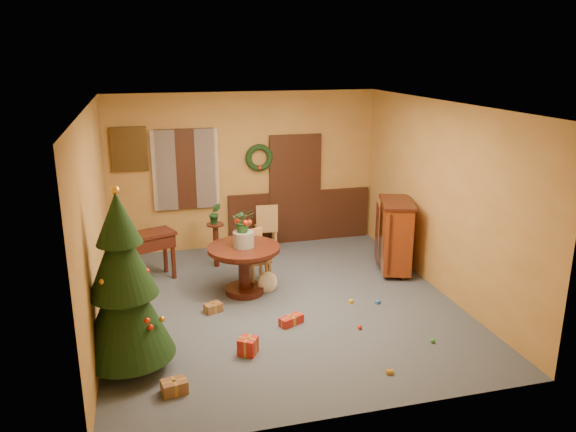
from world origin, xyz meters
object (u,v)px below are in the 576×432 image
object	(u,v)px
writing_desk	(146,245)
christmas_tree	(124,286)
chair_near	(254,255)
sideboard	(395,234)
dining_table	(244,261)

from	to	relation	value
writing_desk	christmas_tree	bearing A→B (deg)	-95.62
chair_near	sideboard	distance (m)	2.38
dining_table	chair_near	size ratio (longest dim) A/B	1.26
dining_table	christmas_tree	xyz separation A→B (m)	(-1.69, -1.79, 0.52)
writing_desk	sideboard	bearing A→B (deg)	-9.27
chair_near	christmas_tree	xyz separation A→B (m)	(-1.93, -2.16, 0.58)
christmas_tree	dining_table	bearing A→B (deg)	46.54
chair_near	christmas_tree	world-z (taller)	christmas_tree
christmas_tree	sideboard	size ratio (longest dim) A/B	1.79
christmas_tree	writing_desk	xyz separation A→B (m)	(0.26, 2.68, -0.44)
dining_table	chair_near	bearing A→B (deg)	57.60
sideboard	dining_table	bearing A→B (deg)	-174.98
writing_desk	sideboard	world-z (taller)	sideboard
chair_near	christmas_tree	bearing A→B (deg)	-131.79
dining_table	sideboard	distance (m)	2.62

